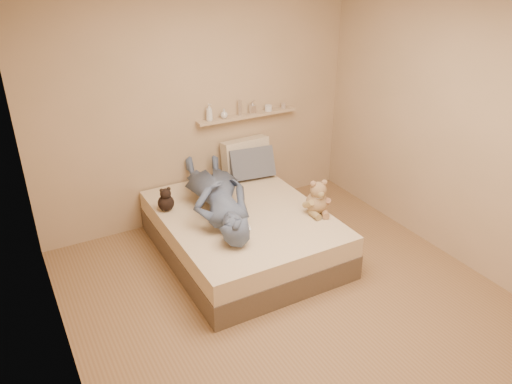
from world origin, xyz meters
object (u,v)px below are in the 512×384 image
dark_plush (166,201)px  wall_shelf (248,116)px  game_console (241,229)px  pillow_cream (246,157)px  teddy_bear (318,200)px  person (217,195)px  bed (242,233)px  pillow_grey (251,163)px

dark_plush → wall_shelf: 1.39m
game_console → wall_shelf: (0.82, 1.41, 0.50)m
pillow_cream → wall_shelf: 0.46m
game_console → pillow_cream: size_ratio=0.33×
teddy_bear → person: 0.98m
game_console → wall_shelf: wall_shelf is taller
person → bed: bearing=155.8°
game_console → wall_shelf: size_ratio=0.15×
teddy_bear → pillow_cream: 1.20m
dark_plush → wall_shelf: size_ratio=0.21×
game_console → bed: bearing=61.5°
pillow_grey → teddy_bear: bearing=-81.4°
game_console → dark_plush: dark_plush is taller
teddy_bear → pillow_grey: size_ratio=0.72×
wall_shelf → game_console: bearing=-120.2°
wall_shelf → pillow_grey: bearing=-108.4°
pillow_grey → game_console: bearing=-122.2°
bed → dark_plush: (-0.63, 0.41, 0.33)m
bed → pillow_grey: 0.93m
person → pillow_grey: bearing=-129.2°
game_console → dark_plush: size_ratio=0.72×
bed → pillow_cream: (0.48, 0.83, 0.43)m
pillow_cream → bed: bearing=-120.1°
game_console → person: size_ratio=0.12×
teddy_bear → dark_plush: bearing=148.7°
game_console → dark_plush: bearing=111.4°
person → dark_plush: bearing=-19.7°
pillow_grey → bed: bearing=-124.7°
person → wall_shelf: 1.17m
teddy_bear → person: size_ratio=0.23×
teddy_bear → wall_shelf: size_ratio=0.30×
wall_shelf → dark_plush: bearing=-157.1°
wall_shelf → pillow_cream: bearing=-131.4°
dark_plush → teddy_bear: bearing=-31.3°
teddy_bear → dark_plush: size_ratio=1.44×
dark_plush → pillow_cream: size_ratio=0.45×
pillow_grey → wall_shelf: 0.53m
dark_plush → wall_shelf: (1.18, 0.50, 0.54)m
teddy_bear → dark_plush: teddy_bear is taller
dark_plush → pillow_grey: size_ratio=0.50×
dark_plush → pillow_cream: (1.11, 0.42, 0.09)m
game_console → dark_plush: (-0.36, 0.91, -0.05)m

